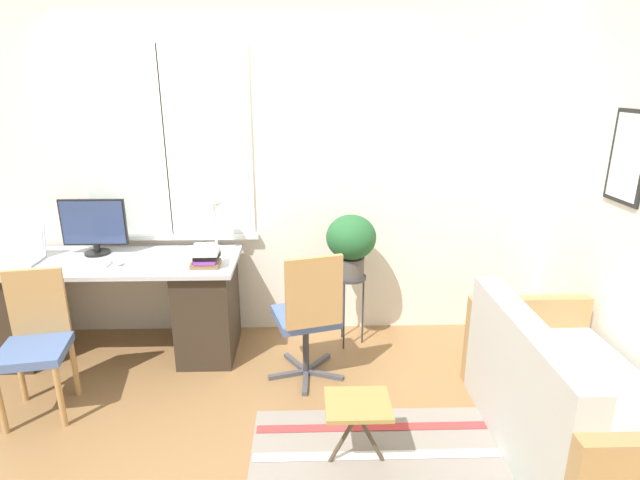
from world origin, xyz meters
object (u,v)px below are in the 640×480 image
object	(u,v)px
couch_loveseat	(568,407)
plant_stand	(350,285)
mouse	(120,263)
desk_lamp	(215,218)
keyboard	(84,265)
office_chair_swivel	(308,314)
potted_plant	(351,241)
folding_stool	(358,409)
monitor	(94,226)
book_stack	(205,256)
desk_chair_wooden	(35,340)
laptop	(18,254)

from	to	relation	value
couch_loveseat	plant_stand	bearing A→B (deg)	42.02
mouse	couch_loveseat	bearing A→B (deg)	-20.43
desk_lamp	keyboard	bearing A→B (deg)	-163.45
couch_loveseat	office_chair_swivel	bearing A→B (deg)	62.95
potted_plant	desk_lamp	bearing A→B (deg)	176.84
office_chair_swivel	folding_stool	size ratio (longest dim) A/B	2.50
monitor	book_stack	world-z (taller)	monitor
mouse	desk_lamp	size ratio (longest dim) A/B	0.16
keyboard	mouse	distance (m)	0.25
desk_chair_wooden	monitor	bearing A→B (deg)	73.48
monitor	keyboard	distance (m)	0.34
desk_chair_wooden	plant_stand	size ratio (longest dim) A/B	1.56
desk_lamp	office_chair_swivel	distance (m)	1.04
mouse	potted_plant	world-z (taller)	potted_plant
keyboard	book_stack	xyz separation A→B (m)	(0.87, -0.04, 0.07)
plant_stand	laptop	bearing A→B (deg)	-177.86
keyboard	potted_plant	distance (m)	1.93
laptop	monitor	world-z (taller)	monitor
mouse	couch_loveseat	distance (m)	3.02
desk_chair_wooden	laptop	bearing A→B (deg)	111.58
mouse	couch_loveseat	world-z (taller)	couch_loveseat
mouse	couch_loveseat	size ratio (longest dim) A/B	0.05
monitor	folding_stool	distance (m)	2.39
desk_lamp	plant_stand	xyz separation A→B (m)	(1.02, -0.06, -0.53)
book_stack	office_chair_swivel	size ratio (longest dim) A/B	0.23
desk_chair_wooden	couch_loveseat	bearing A→B (deg)	-18.13
desk_chair_wooden	potted_plant	distance (m)	2.20
monitor	office_chair_swivel	size ratio (longest dim) A/B	0.50
desk_lamp	book_stack	distance (m)	0.37
desk_lamp	book_stack	world-z (taller)	desk_lamp
mouse	potted_plant	size ratio (longest dim) A/B	0.14
laptop	monitor	distance (m)	0.56
couch_loveseat	keyboard	bearing A→B (deg)	71.20
keyboard	desk_lamp	world-z (taller)	desk_lamp
keyboard	couch_loveseat	size ratio (longest dim) A/B	0.24
desk_chair_wooden	book_stack	bearing A→B (deg)	18.32
book_stack	couch_loveseat	size ratio (longest dim) A/B	0.15
potted_plant	couch_loveseat	bearing A→B (deg)	-47.98
laptop	potted_plant	size ratio (longest dim) A/B	0.68
desk_lamp	plant_stand	world-z (taller)	desk_lamp
monitor	plant_stand	distance (m)	1.99
couch_loveseat	potted_plant	world-z (taller)	potted_plant
desk_chair_wooden	plant_stand	bearing A→B (deg)	11.23
desk_lamp	couch_loveseat	distance (m)	2.62
office_chair_swivel	potted_plant	bearing A→B (deg)	-138.67
keyboard	office_chair_swivel	bearing A→B (deg)	-10.49
monitor	desk_lamp	size ratio (longest dim) A/B	1.13
monitor	desk_chair_wooden	world-z (taller)	monitor
plant_stand	desk_chair_wooden	bearing A→B (deg)	-159.25
desk_lamp	plant_stand	bearing A→B (deg)	-3.16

